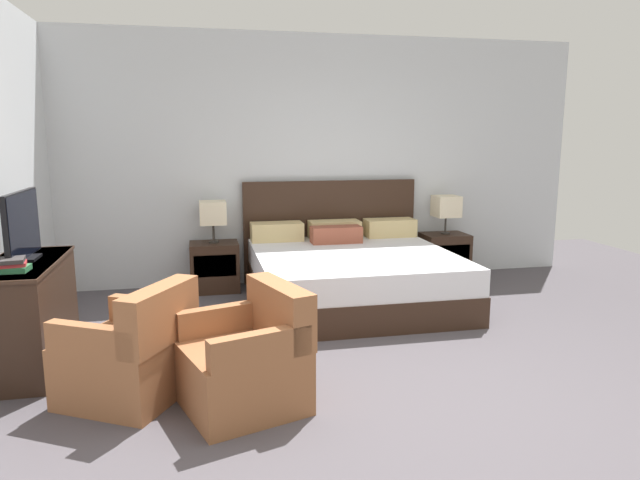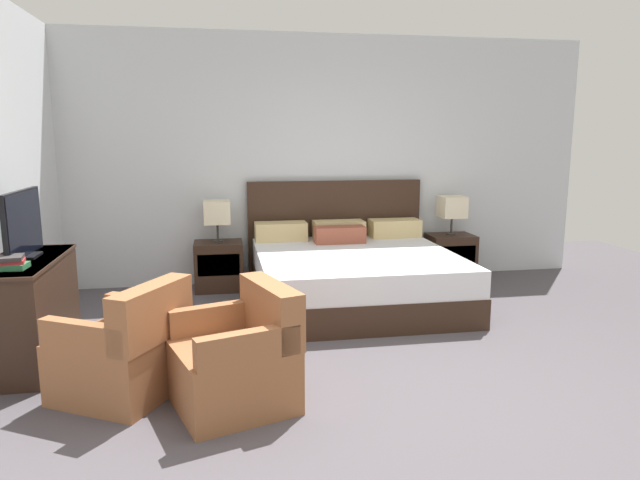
{
  "view_description": "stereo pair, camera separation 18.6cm",
  "coord_description": "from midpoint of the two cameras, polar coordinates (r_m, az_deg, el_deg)",
  "views": [
    {
      "loc": [
        -1.19,
        -3.12,
        1.68
      ],
      "look_at": [
        -0.13,
        1.84,
        0.75
      ],
      "focal_mm": 32.0,
      "sensor_mm": 36.0,
      "label": 1
    },
    {
      "loc": [
        -1.01,
        -3.15,
        1.68
      ],
      "look_at": [
        -0.13,
        1.84,
        0.75
      ],
      "focal_mm": 32.0,
      "sensor_mm": 36.0,
      "label": 2
    }
  ],
  "objects": [
    {
      "name": "ground_plane",
      "position": [
        3.72,
        8.68,
        -16.54
      ],
      "size": [
        10.01,
        10.01,
        0.0
      ],
      "primitive_type": "plane",
      "color": "#4C474C"
    },
    {
      "name": "wall_back",
      "position": [
        6.6,
        -0.43,
        7.98
      ],
      "size": [
        6.61,
        0.06,
        2.8
      ],
      "primitive_type": "cube",
      "color": "silver",
      "rests_on": "ground"
    },
    {
      "name": "bed",
      "position": [
        5.83,
        4.24,
        -3.32
      ],
      "size": [
        2.03,
        2.03,
        1.17
      ],
      "color": "#332116",
      "rests_on": "ground"
    },
    {
      "name": "nightstand_left",
      "position": [
        6.36,
        -9.26,
        -2.57
      ],
      "size": [
        0.52,
        0.41,
        0.53
      ],
      "color": "#332116",
      "rests_on": "ground"
    },
    {
      "name": "nightstand_right",
      "position": [
        6.93,
        13.64,
        -1.65
      ],
      "size": [
        0.52,
        0.41,
        0.53
      ],
      "color": "#332116",
      "rests_on": "ground"
    },
    {
      "name": "table_lamp_left",
      "position": [
        6.26,
        -9.42,
        2.73
      ],
      "size": [
        0.28,
        0.28,
        0.45
      ],
      "color": "#332D28",
      "rests_on": "nightstand_left"
    },
    {
      "name": "table_lamp_right",
      "position": [
        6.84,
        13.84,
        3.21
      ],
      "size": [
        0.28,
        0.28,
        0.45
      ],
      "color": "#332D28",
      "rests_on": "nightstand_right"
    },
    {
      "name": "dresser",
      "position": [
        4.73,
        -26.23,
        -6.3
      ],
      "size": [
        0.48,
        1.16,
        0.79
      ],
      "color": "#332116",
      "rests_on": "ground"
    },
    {
      "name": "tv",
      "position": [
        4.67,
        -26.56,
        1.32
      ],
      "size": [
        0.18,
        0.75,
        0.5
      ],
      "color": "black",
      "rests_on": "dresser"
    },
    {
      "name": "book_red_cover",
      "position": [
        4.34,
        -27.79,
        -2.37
      ],
      "size": [
        0.26,
        0.17,
        0.04
      ],
      "primitive_type": "cube",
      "rotation": [
        0.0,
        0.0,
        -0.03
      ],
      "color": "#2D7042",
      "rests_on": "dresser"
    },
    {
      "name": "book_blue_cover",
      "position": [
        4.34,
        -27.69,
        -1.96
      ],
      "size": [
        0.23,
        0.19,
        0.02
      ],
      "primitive_type": "cube",
      "rotation": [
        0.0,
        0.0,
        0.2
      ],
      "color": "#B7282D",
      "rests_on": "book_red_cover"
    },
    {
      "name": "book_small_top",
      "position": [
        4.34,
        -28.03,
        -1.63
      ],
      "size": [
        0.26,
        0.22,
        0.03
      ],
      "primitive_type": "cube",
      "rotation": [
        0.0,
        0.0,
        0.17
      ],
      "color": "#383333",
      "rests_on": "book_blue_cover"
    },
    {
      "name": "armchair_by_window",
      "position": [
        3.96,
        -17.62,
        -10.73
      ],
      "size": [
        0.94,
        0.93,
        0.76
      ],
      "color": "#935B38",
      "rests_on": "ground"
    },
    {
      "name": "armchair_companion",
      "position": [
        3.68,
        -6.71,
        -11.94
      ],
      "size": [
        0.87,
        0.86,
        0.76
      ],
      "color": "#935B38",
      "rests_on": "ground"
    }
  ]
}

